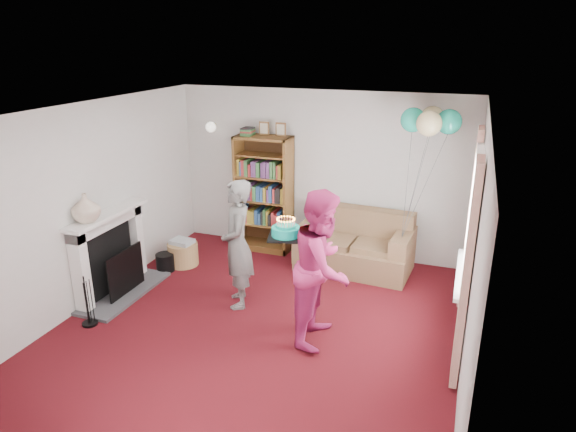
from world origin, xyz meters
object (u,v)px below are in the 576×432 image
at_px(person_magenta, 323,267).
at_px(birthday_cake, 286,231).
at_px(bookcase, 265,194).
at_px(sofa, 356,246).
at_px(person_striped, 237,244).

bearing_deg(person_magenta, birthday_cake, 73.77).
distance_m(bookcase, birthday_cake, 2.35).
bearing_deg(person_magenta, sofa, 1.67).
distance_m(sofa, birthday_cake, 2.05).
height_order(bookcase, person_striped, bookcase).
relative_size(bookcase, person_striped, 1.24).
bearing_deg(bookcase, person_striped, -78.10).
bearing_deg(birthday_cake, person_striped, 161.12).
bearing_deg(person_striped, birthday_cake, 44.37).
xyz_separation_m(sofa, birthday_cake, (-0.42, -1.82, 0.84)).
xyz_separation_m(person_magenta, birthday_cake, (-0.47, 0.14, 0.30)).
bearing_deg(birthday_cake, bookcase, 118.24).
bearing_deg(bookcase, sofa, -8.73).
distance_m(person_striped, person_magenta, 1.26).
xyz_separation_m(bookcase, person_striped, (0.38, -1.81, -0.08)).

